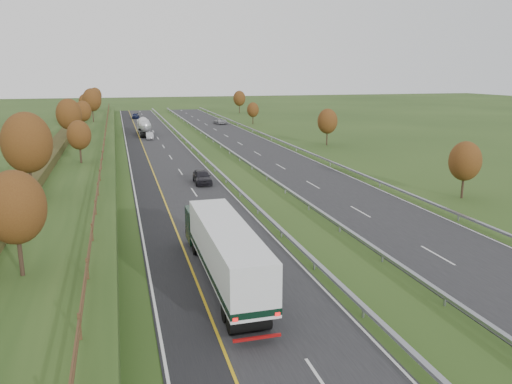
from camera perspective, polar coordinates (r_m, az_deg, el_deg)
ground at (r=75.69m, az=-4.31°, el=3.69°), size 400.00×400.00×0.00m
near_carriageway at (r=79.48m, az=-10.70°, el=3.98°), size 10.50×200.00×0.04m
far_carriageway at (r=82.48m, az=0.82°, el=4.56°), size 10.50×200.00×0.04m
hard_shoulder at (r=79.26m, az=-13.41°, el=3.83°), size 3.00×200.00×0.04m
lane_markings at (r=80.14m, az=-6.12°, el=4.24°), size 26.75×200.00×0.01m
embankment_left at (r=79.33m, az=-20.14°, el=4.09°), size 12.00×200.00×2.00m
hedge_left at (r=79.30m, az=-21.68°, el=5.09°), size 2.20×180.00×1.10m
fence_left at (r=78.44m, az=-16.98°, el=5.51°), size 0.12×189.06×1.20m
median_barrier_near at (r=80.05m, az=-6.65°, el=4.63°), size 0.32×200.00×0.71m
median_barrier_far at (r=80.99m, az=-3.07°, el=4.80°), size 0.32×200.00×0.71m
outer_barrier_far at (r=84.19m, az=4.62°, el=5.11°), size 0.32×200.00×0.71m
trees_left at (r=75.33m, az=-20.38°, el=7.73°), size 6.64×164.30×7.66m
trees_far at (r=113.66m, az=3.14°, el=9.16°), size 8.45×118.60×7.12m
box_lorry at (r=30.98m, az=-3.75°, el=-6.45°), size 2.58×16.28×4.06m
road_tanker at (r=108.09m, az=-12.67°, el=7.36°), size 2.40×11.22×3.46m
car_dark_near at (r=59.41m, az=-6.18°, el=1.77°), size 2.08×4.86×1.64m
car_silver_mid at (r=100.81m, az=-12.05°, el=6.30°), size 1.53×4.07×1.33m
car_small_far at (r=147.50m, az=-13.61°, el=8.44°), size 2.44×4.88×1.36m
car_oncoming at (r=128.27m, az=-4.14°, el=8.08°), size 2.91×5.28×1.40m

